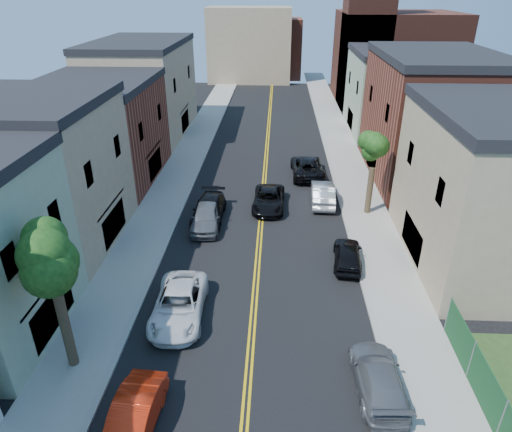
# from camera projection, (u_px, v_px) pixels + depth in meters

# --- Properties ---
(sidewalk_left) EXTENTS (3.20, 100.00, 0.15)m
(sidewalk_left) POSITION_uv_depth(u_px,v_px,m) (183.00, 163.00, 43.67)
(sidewalk_left) COLOR gray
(sidewalk_left) RESTS_ON ground
(sidewalk_right) EXTENTS (3.20, 100.00, 0.15)m
(sidewalk_right) POSITION_uv_depth(u_px,v_px,m) (349.00, 165.00, 43.01)
(sidewalk_right) COLOR gray
(sidewalk_right) RESTS_ON ground
(curb_left) EXTENTS (0.30, 100.00, 0.15)m
(curb_left) POSITION_uv_depth(u_px,v_px,m) (202.00, 163.00, 43.60)
(curb_left) COLOR gray
(curb_left) RESTS_ON ground
(curb_right) EXTENTS (0.30, 100.00, 0.15)m
(curb_right) POSITION_uv_depth(u_px,v_px,m) (330.00, 165.00, 43.08)
(curb_right) COLOR gray
(curb_right) RESTS_ON ground
(bldg_left_tan_near) EXTENTS (9.00, 10.00, 9.00)m
(bldg_left_tan_near) POSITION_uv_depth(u_px,v_px,m) (37.00, 178.00, 28.58)
(bldg_left_tan_near) COLOR #998466
(bldg_left_tan_near) RESTS_ON ground
(bldg_left_brick) EXTENTS (9.00, 12.00, 8.00)m
(bldg_left_brick) POSITION_uv_depth(u_px,v_px,m) (100.00, 134.00, 38.59)
(bldg_left_brick) COLOR brown
(bldg_left_brick) RESTS_ON ground
(bldg_left_tan_far) EXTENTS (9.00, 16.00, 9.50)m
(bldg_left_tan_far) POSITION_uv_depth(u_px,v_px,m) (143.00, 91.00, 50.69)
(bldg_left_tan_far) COLOR #998466
(bldg_left_tan_far) RESTS_ON ground
(bldg_right_tan) EXTENTS (9.00, 12.00, 9.00)m
(bldg_right_tan) POSITION_uv_depth(u_px,v_px,m) (498.00, 193.00, 26.51)
(bldg_right_tan) COLOR #998466
(bldg_right_tan) RESTS_ON ground
(bldg_right_brick) EXTENTS (9.00, 14.00, 10.00)m
(bldg_right_brick) POSITION_uv_depth(u_px,v_px,m) (429.00, 121.00, 38.73)
(bldg_right_brick) COLOR brown
(bldg_right_brick) RESTS_ON ground
(bldg_right_palegrn) EXTENTS (9.00, 12.00, 8.50)m
(bldg_right_palegrn) POSITION_uv_depth(u_px,v_px,m) (392.00, 94.00, 51.52)
(bldg_right_palegrn) COLOR gray
(bldg_right_palegrn) RESTS_ON ground
(church) EXTENTS (16.20, 14.20, 22.60)m
(church) POSITION_uv_depth(u_px,v_px,m) (388.00, 49.00, 63.45)
(church) COLOR #4C2319
(church) RESTS_ON ground
(backdrop_left) EXTENTS (14.00, 8.00, 12.00)m
(backdrop_left) POSITION_uv_depth(u_px,v_px,m) (250.00, 45.00, 78.16)
(backdrop_left) COLOR #998466
(backdrop_left) RESTS_ON ground
(backdrop_center) EXTENTS (10.00, 8.00, 10.00)m
(backdrop_center) POSITION_uv_depth(u_px,v_px,m) (273.00, 48.00, 82.00)
(backdrop_center) COLOR brown
(backdrop_center) RESTS_ON ground
(tree_left_mid) EXTENTS (5.20, 5.20, 9.29)m
(tree_left_mid) POSITION_uv_depth(u_px,v_px,m) (45.00, 239.00, 17.59)
(tree_left_mid) COLOR #322619
(tree_left_mid) RESTS_ON sidewalk_left
(tree_right_far) EXTENTS (4.40, 4.40, 8.03)m
(tree_right_far) POSITION_uv_depth(u_px,v_px,m) (376.00, 140.00, 31.53)
(tree_right_far) COLOR #322619
(tree_right_far) RESTS_ON sidewalk_right
(red_sedan) EXTENTS (1.81, 4.50, 1.45)m
(red_sedan) POSITION_uv_depth(u_px,v_px,m) (133.00, 419.00, 17.20)
(red_sedan) COLOR red
(red_sedan) RESTS_ON ground
(white_pickup) EXTENTS (2.71, 5.57, 1.52)m
(white_pickup) POSITION_uv_depth(u_px,v_px,m) (179.00, 304.00, 23.28)
(white_pickup) COLOR silver
(white_pickup) RESTS_ON ground
(grey_car_left) EXTENTS (2.06, 4.87, 1.64)m
(grey_car_left) POSITION_uv_depth(u_px,v_px,m) (206.00, 216.00, 31.94)
(grey_car_left) COLOR #595C61
(grey_car_left) RESTS_ON ground
(black_car_left) EXTENTS (2.21, 5.30, 1.53)m
(black_car_left) POSITION_uv_depth(u_px,v_px,m) (209.00, 210.00, 32.99)
(black_car_left) COLOR black
(black_car_left) RESTS_ON ground
(grey_car_right) EXTENTS (2.07, 4.82, 1.38)m
(grey_car_right) POSITION_uv_depth(u_px,v_px,m) (379.00, 378.00, 19.02)
(grey_car_right) COLOR #5B5E63
(grey_car_right) RESTS_ON ground
(black_car_right) EXTENTS (2.06, 4.25, 1.40)m
(black_car_right) POSITION_uv_depth(u_px,v_px,m) (348.00, 254.00, 27.70)
(black_car_right) COLOR black
(black_car_right) RESTS_ON ground
(silver_car_right) EXTENTS (1.88, 4.96, 1.61)m
(silver_car_right) POSITION_uv_depth(u_px,v_px,m) (323.00, 193.00, 35.51)
(silver_car_right) COLOR #B4B9BD
(silver_car_right) RESTS_ON ground
(dark_car_right_far) EXTENTS (2.96, 5.99, 1.64)m
(dark_car_right_far) POSITION_uv_depth(u_px,v_px,m) (307.00, 167.00, 40.63)
(dark_car_right_far) COLOR black
(dark_car_right_far) RESTS_ON ground
(black_suv_lane) EXTENTS (2.50, 5.13, 1.40)m
(black_suv_lane) POSITION_uv_depth(u_px,v_px,m) (269.00, 199.00, 34.76)
(black_suv_lane) COLOR black
(black_suv_lane) RESTS_ON ground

